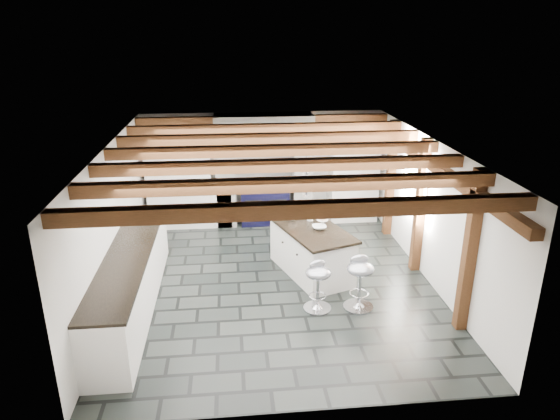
{
  "coord_description": "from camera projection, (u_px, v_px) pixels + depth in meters",
  "views": [
    {
      "loc": [
        -0.68,
        -7.3,
        3.96
      ],
      "look_at": [
        0.1,
        0.4,
        1.1
      ],
      "focal_mm": 32.0,
      "sensor_mm": 36.0,
      "label": 1
    }
  ],
  "objects": [
    {
      "name": "kitchen_island",
      "position": [
        311.0,
        250.0,
        8.39
      ],
      "size": [
        1.37,
        1.86,
        1.1
      ],
      "rotation": [
        0.0,
        0.0,
        0.34
      ],
      "color": "white",
      "rests_on": "ground"
    },
    {
      "name": "ground",
      "position": [
        276.0,
        281.0,
        8.25
      ],
      "size": [
        6.0,
        6.0,
        0.0
      ],
      "primitive_type": "plane",
      "color": "black",
      "rests_on": "ground"
    },
    {
      "name": "bar_stool_near",
      "position": [
        360.0,
        277.0,
        7.3
      ],
      "size": [
        0.45,
        0.45,
        0.83
      ],
      "rotation": [
        0.0,
        0.0,
        0.1
      ],
      "color": "silver",
      "rests_on": "ground"
    },
    {
      "name": "bar_stool_far",
      "position": [
        318.0,
        280.0,
        7.27
      ],
      "size": [
        0.48,
        0.48,
        0.77
      ],
      "rotation": [
        0.0,
        0.0,
        0.35
      ],
      "color": "silver",
      "rests_on": "ground"
    },
    {
      "name": "range_cooker",
      "position": [
        265.0,
        201.0,
        10.59
      ],
      "size": [
        1.0,
        0.63,
        0.99
      ],
      "color": "black",
      "rests_on": "ground"
    },
    {
      "name": "room_shell",
      "position": [
        236.0,
        194.0,
        9.15
      ],
      "size": [
        6.0,
        6.03,
        6.0
      ],
      "color": "silver",
      "rests_on": "ground"
    }
  ]
}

